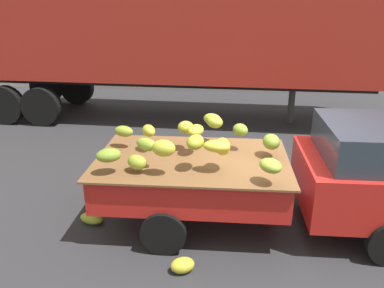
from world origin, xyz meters
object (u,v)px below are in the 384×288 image
at_px(semi_trailer, 173,29).
at_px(pickup_truck, 327,174).
at_px(fallen_banana_bunch_near_tailgate, 92,218).
at_px(fallen_banana_bunch_by_wheel, 183,265).

bearing_deg(semi_trailer, pickup_truck, -58.88).
relative_size(pickup_truck, fallen_banana_bunch_near_tailgate, 13.10).
distance_m(fallen_banana_bunch_near_tailgate, fallen_banana_bunch_by_wheel, 1.88).
xyz_separation_m(pickup_truck, fallen_banana_bunch_near_tailgate, (-3.60, -0.23, -0.81)).
bearing_deg(pickup_truck, fallen_banana_bunch_by_wheel, -148.43).
height_order(fallen_banana_bunch_near_tailgate, fallen_banana_bunch_by_wheel, fallen_banana_bunch_by_wheel).
xyz_separation_m(semi_trailer, fallen_banana_bunch_by_wheel, (0.98, -6.87, -2.44)).
bearing_deg(fallen_banana_bunch_near_tailgate, semi_trailer, 84.31).
xyz_separation_m(semi_trailer, fallen_banana_bunch_near_tailgate, (-0.58, -5.83, -2.46)).
height_order(semi_trailer, fallen_banana_bunch_by_wheel, semi_trailer).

